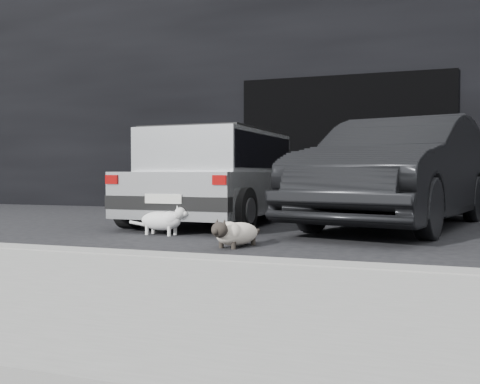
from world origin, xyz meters
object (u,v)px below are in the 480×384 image
(second_car, at_px, (400,172))
(silver_hatchback, at_px, (222,173))
(cat_siamese, at_px, (234,233))
(cat_white, at_px, (164,220))

(second_car, bearing_deg, silver_hatchback, -161.50)
(second_car, xyz_separation_m, cat_siamese, (-1.48, -2.68, -0.63))
(second_car, relative_size, cat_white, 5.83)
(cat_siamese, bearing_deg, cat_white, -16.31)
(silver_hatchback, bearing_deg, second_car, 7.07)
(second_car, distance_m, cat_siamese, 3.12)
(silver_hatchback, bearing_deg, cat_siamese, -63.99)
(second_car, relative_size, cat_siamese, 5.33)
(silver_hatchback, relative_size, cat_white, 4.77)
(second_car, xyz_separation_m, cat_white, (-2.63, -1.96, -0.58))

